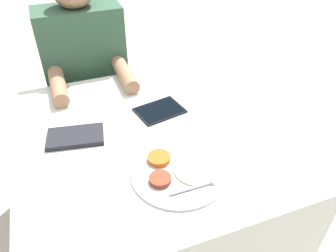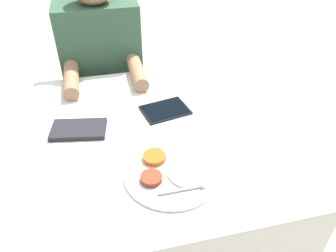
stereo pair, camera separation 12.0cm
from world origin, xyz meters
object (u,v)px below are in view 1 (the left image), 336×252
Objects in this scene: red_notebook at (76,137)px; thali_tray at (178,171)px; person_diner at (90,89)px; tablet_device at (160,110)px.

thali_tray is at bearing -45.78° from red_notebook.
red_notebook is at bearing 134.22° from thali_tray.
person_diner reaches higher than red_notebook.
thali_tray is at bearing -99.96° from tablet_device.
tablet_device is 0.18× the size of person_diner.
thali_tray reaches higher than red_notebook.
red_notebook is 1.05× the size of tablet_device.
tablet_device is at bearing 9.41° from red_notebook.
person_diner is at bearing 77.43° from red_notebook.
red_notebook reaches higher than tablet_device.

